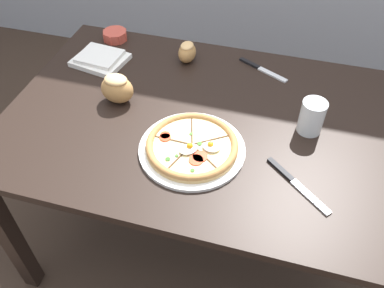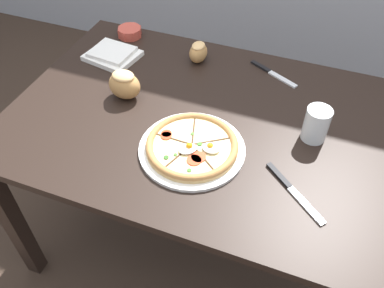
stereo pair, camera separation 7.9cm
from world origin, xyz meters
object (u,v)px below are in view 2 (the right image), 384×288
Objects in this scene: bread_piece_near at (198,52)px; water_glass at (316,126)px; knife_spare at (273,73)px; pizza at (192,147)px; ramekin_bowl at (130,32)px; bread_piece_mid at (124,84)px; dining_table at (211,139)px; knife_main at (293,191)px; napkin_folded at (112,54)px.

bread_piece_near is 0.81× the size of water_glass.
knife_spare is at bearing 3.44° from bread_piece_near.
water_glass is (0.20, -0.30, 0.05)m from knife_spare.
pizza is 3.21× the size of ramekin_bowl.
pizza is 0.37m from bread_piece_mid.
knife_spare is 1.75× the size of water_glass.
pizza is 0.52m from knife_spare.
ramekin_bowl is (-0.51, 0.39, 0.11)m from dining_table.
dining_table is at bearing -37.26° from ramekin_bowl.
knife_spare is (0.30, 0.02, -0.04)m from bread_piece_near.
bread_piece_mid is (-0.32, 0.17, 0.04)m from pizza.
bread_piece_near is at bearing 172.83° from knife_main.
knife_main reaches higher than dining_table.
knife_spare is (-0.19, 0.55, 0.00)m from knife_main.
dining_table is 11.50× the size of bread_piece_mid.
pizza is 2.78× the size of bread_piece_mid.
napkin_folded reaches higher than knife_main.
knife_spare is at bearing 10.82° from napkin_folded.
water_glass is (0.50, -0.28, 0.01)m from bread_piece_near.
dining_table is 0.40m from knife_main.
napkin_folded is at bearing -86.89° from ramekin_bowl.
pizza is at bearing -94.02° from dining_table.
knife_main is (0.83, -0.60, -0.02)m from ramekin_bowl.
knife_main is (0.82, -0.42, -0.01)m from napkin_folded.
bread_piece_mid is 1.04× the size of water_glass.
napkin_folded is 0.35m from bread_piece_near.
napkin_folded is 1.08× the size of knife_spare.
ramekin_bowl reaches higher than napkin_folded.
bread_piece_mid reaches higher than ramekin_bowl.
knife_spare reaches higher than dining_table.
water_glass reaches higher than pizza.
bread_piece_mid is at bearing -50.89° from napkin_folded.
pizza is at bearing -37.33° from napkin_folded.
knife_spare is (0.47, 0.33, -0.05)m from bread_piece_mid.
bread_piece_near is 0.47× the size of knife_main.
bread_piece_mid reaches higher than napkin_folded.
bread_piece_near is at bearing -149.50° from knife_spare.
knife_main is 1.72× the size of water_glass.
bread_piece_mid is at bearing -118.65° from bread_piece_near.
ramekin_bowl is 0.35m from bread_piece_near.
bread_piece_near is (-0.16, 0.48, 0.02)m from pizza.
knife_main is at bearing -43.97° from knife_spare.
knife_spare is 0.36m from water_glass.
napkin_folded is (-0.50, 0.21, 0.11)m from dining_table.
bread_piece_mid reaches higher than bread_piece_near.
napkin_folded is at bearing 168.25° from water_glass.
pizza is at bearing -150.42° from water_glass.
knife_main is (0.33, -0.05, -0.01)m from pizza.
water_glass is (0.01, 0.25, 0.05)m from knife_main.
knife_main is 0.98× the size of knife_spare.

